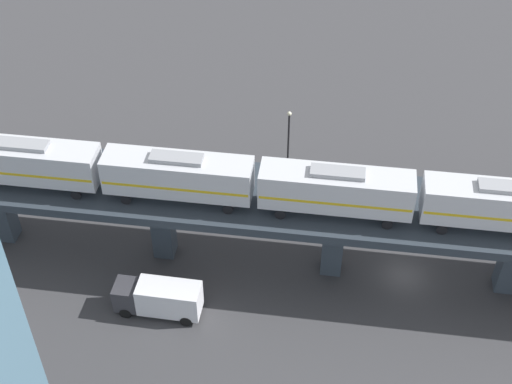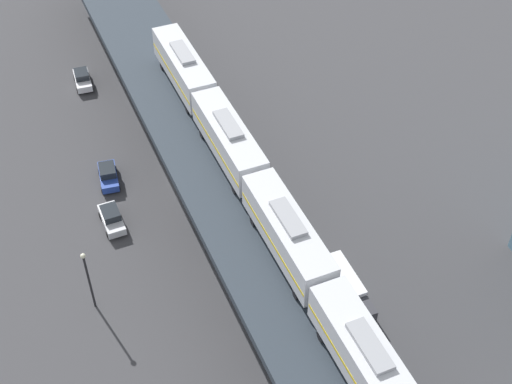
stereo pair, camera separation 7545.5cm
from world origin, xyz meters
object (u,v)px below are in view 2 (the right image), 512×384
at_px(street_car_silver, 111,218).
at_px(street_lamp, 88,276).
at_px(subway_train, 256,183).
at_px(delivery_truck, 345,292).
at_px(street_car_blue, 108,175).
at_px(street_car_white, 82,79).

height_order(street_car_silver, street_lamp, street_lamp).
bearing_deg(subway_train, delivery_truck, 131.69).
bearing_deg(delivery_truck, street_car_blue, -52.70).
xyz_separation_m(street_car_blue, delivery_truck, (-17.28, 22.68, 0.82)).
xyz_separation_m(subway_train, street_lamp, (15.15, 0.11, -6.44)).
bearing_deg(delivery_truck, street_lamp, -17.49).
xyz_separation_m(street_car_white, delivery_truck, (-17.38, 41.31, 0.82)).
relative_size(street_car_silver, street_car_blue, 1.01).
xyz_separation_m(street_car_silver, street_lamp, (3.19, 9.58, 3.17)).
xyz_separation_m(subway_train, street_car_white, (11.33, -34.52, -9.61)).
height_order(street_car_silver, delivery_truck, delivery_truck).
height_order(street_car_blue, street_lamp, street_lamp).
bearing_deg(street_lamp, subway_train, -179.57).
distance_m(street_car_white, delivery_truck, 44.82).
height_order(street_car_white, street_car_silver, same).
relative_size(street_car_silver, delivery_truck, 0.62).
relative_size(delivery_truck, street_lamp, 1.06).
bearing_deg(delivery_truck, street_car_white, -67.18).
bearing_deg(street_car_blue, delivery_truck, 127.30).
height_order(subway_train, street_lamp, subway_train).
bearing_deg(subway_train, street_car_white, -71.83).
bearing_deg(delivery_truck, street_car_silver, -42.07).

